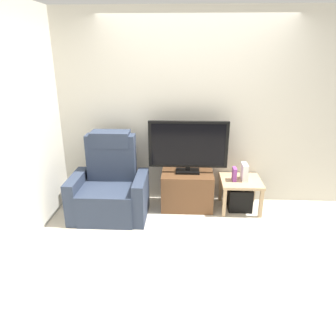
{
  "coord_description": "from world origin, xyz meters",
  "views": [
    {
      "loc": [
        -0.14,
        -3.2,
        2.11
      ],
      "look_at": [
        -0.32,
        0.5,
        0.7
      ],
      "focal_mm": 34.08,
      "sensor_mm": 36.0,
      "label": 1
    }
  ],
  "objects": [
    {
      "name": "ground_plane",
      "position": [
        0.0,
        0.0,
        0.0
      ],
      "size": [
        6.4,
        6.4,
        0.0
      ],
      "primitive_type": "plane",
      "color": "beige"
    },
    {
      "name": "side_table",
      "position": [
        0.66,
        0.81,
        0.36
      ],
      "size": [
        0.54,
        0.54,
        0.43
      ],
      "color": "tan",
      "rests_on": "ground"
    },
    {
      "name": "tv_stand",
      "position": [
        -0.07,
        0.83,
        0.26
      ],
      "size": [
        0.7,
        0.48,
        0.51
      ],
      "color": "brown",
      "rests_on": "ground"
    },
    {
      "name": "book_upright",
      "position": [
        0.56,
        0.79,
        0.52
      ],
      "size": [
        0.05,
        0.13,
        0.18
      ],
      "primitive_type": "cube",
      "color": "purple",
      "rests_on": "side_table"
    },
    {
      "name": "wall_back",
      "position": [
        0.0,
        1.13,
        1.3
      ],
      "size": [
        6.4,
        0.06,
        2.6
      ],
      "primitive_type": "cube",
      "color": "beige",
      "rests_on": "ground"
    },
    {
      "name": "wall_side",
      "position": [
        -1.88,
        0.0,
        1.3
      ],
      "size": [
        0.06,
        4.48,
        2.6
      ],
      "primitive_type": "cube",
      "color": "beige",
      "rests_on": "ground"
    },
    {
      "name": "recliner_armchair",
      "position": [
        -1.09,
        0.59,
        0.37
      ],
      "size": [
        0.98,
        0.78,
        1.08
      ],
      "rotation": [
        0.0,
        0.0,
        -0.1
      ],
      "color": "#2D384C",
      "rests_on": "ground"
    },
    {
      "name": "television",
      "position": [
        -0.07,
        0.85,
        0.89
      ],
      "size": [
        1.05,
        0.2,
        0.71
      ],
      "color": "black",
      "rests_on": "tv_stand"
    },
    {
      "name": "subwoofer_box",
      "position": [
        0.66,
        0.81,
        0.16
      ],
      "size": [
        0.31,
        0.31,
        0.31
      ],
      "primitive_type": "cube",
      "color": "black",
      "rests_on": "ground"
    },
    {
      "name": "game_console",
      "position": [
        0.69,
        0.82,
        0.54
      ],
      "size": [
        0.07,
        0.2,
        0.22
      ],
      "primitive_type": "cube",
      "color": "white",
      "rests_on": "side_table"
    }
  ]
}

